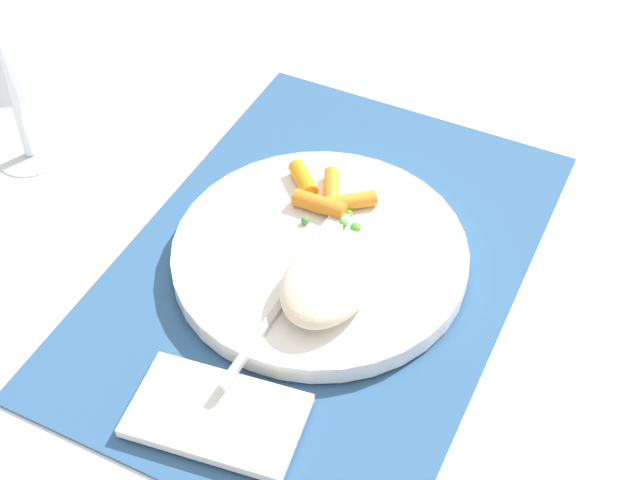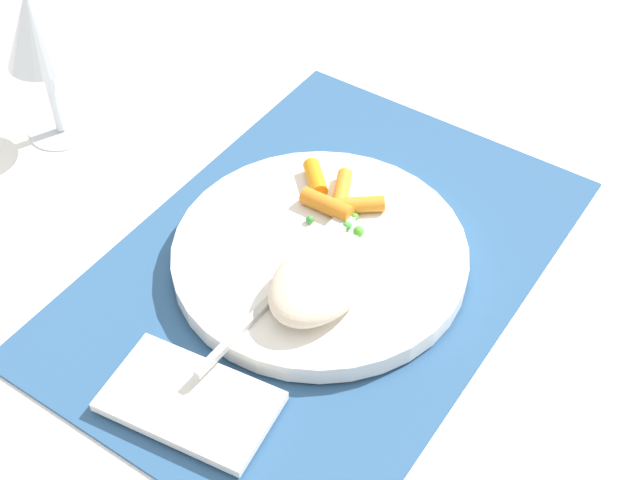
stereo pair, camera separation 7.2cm
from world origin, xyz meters
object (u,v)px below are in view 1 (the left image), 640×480
Objects in this scene: carrot_portion at (325,194)px; fork at (300,274)px; plate at (320,255)px; wine_glass at (1,57)px; napkin at (215,414)px; rice_mound at (330,278)px.

carrot_portion is 0.43× the size of fork.
fork is (-0.09, -0.02, -0.00)m from carrot_portion.
plate is 0.33m from wine_glass.
fork is at bearing -97.84° from wine_glass.
plate is 1.57× the size of wine_glass.
napkin is at bearing -119.87° from wine_glass.
napkin is at bearing -174.98° from carrot_portion.
carrot_portion is 0.56× the size of wine_glass.
plate is at bearing -158.32° from carrot_portion.
wine_glass reaches higher than carrot_portion.
plate is 2.81× the size of carrot_portion.
wine_glass is (-0.05, 0.29, 0.08)m from carrot_portion.
carrot_portion is at bearing 21.68° from plate.
fork is 1.30× the size of wine_glass.
wine_glass is at bearing 82.16° from fork.
fork is at bearing -0.31° from napkin.
rice_mound reaches higher than carrot_portion.
rice_mound is at bearing -12.86° from napkin.
fork is 1.64× the size of napkin.
rice_mound is 0.35m from wine_glass.
rice_mound is (-0.04, -0.03, 0.03)m from plate.
rice_mound reaches higher than napkin.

